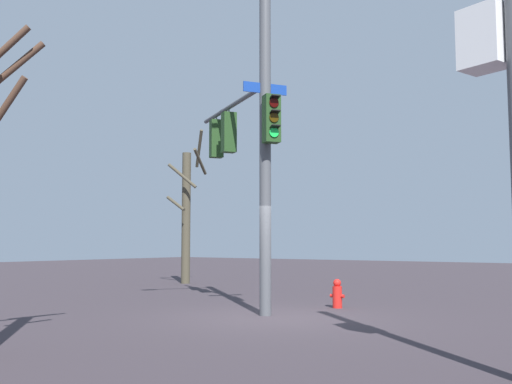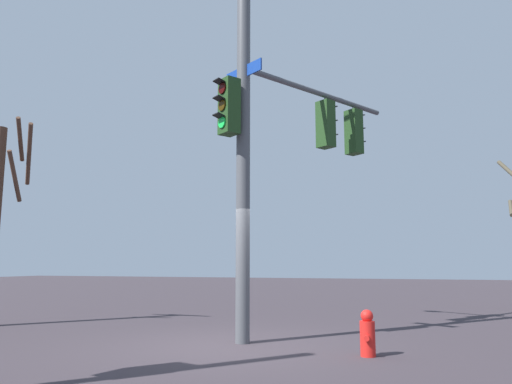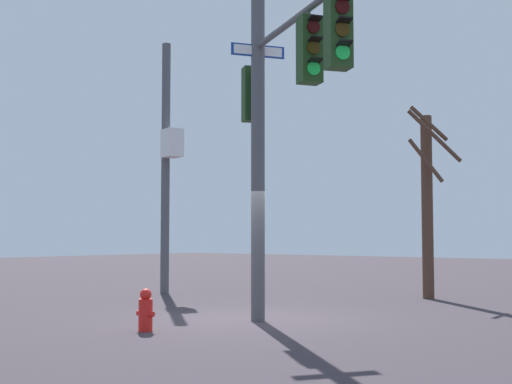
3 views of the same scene
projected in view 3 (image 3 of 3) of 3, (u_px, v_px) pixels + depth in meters
The scene contains 5 objects.
ground_plane at pixel (249, 319), 13.70m from camera, with size 80.00×80.00×0.00m, color #383035.
main_signal_pole_assembly at pixel (277, 68), 13.01m from camera, with size 4.51×4.70×8.86m.
secondary_pole_assembly at pixel (168, 159), 20.03m from camera, with size 0.86×0.61×7.25m.
fire_hydrant at pixel (146, 311), 11.94m from camera, with size 0.38×0.24×0.73m.
bare_tree_across_street at pixel (427, 200), 18.30m from camera, with size 1.29×1.16×5.02m.
Camera 3 is at (-8.79, 10.68, 1.62)m, focal length 48.94 mm.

